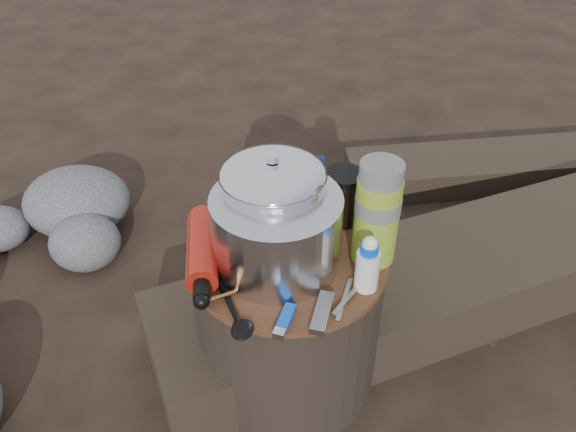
% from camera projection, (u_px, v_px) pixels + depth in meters
% --- Properties ---
extents(ground, '(60.00, 60.00, 0.00)m').
position_uv_depth(ground, '(288.00, 371.00, 1.44)').
color(ground, black).
rests_on(ground, ground).
extents(stump, '(0.41, 0.41, 0.37)m').
position_uv_depth(stump, '(288.00, 319.00, 1.32)').
color(stump, black).
rests_on(stump, ground).
extents(rock_ring, '(0.45, 0.98, 0.19)m').
position_uv_depth(rock_ring, '(0.00, 281.00, 1.54)').
color(rock_ring, '#58585D').
rests_on(rock_ring, ground).
extents(log_main, '(1.89, 1.42, 0.17)m').
position_uv_depth(log_main, '(519.00, 256.00, 1.64)').
color(log_main, '#30261D').
rests_on(log_main, ground).
extents(log_small, '(1.23, 0.61, 0.10)m').
position_uv_depth(log_small, '(521.00, 165.00, 2.07)').
color(log_small, '#30261D').
rests_on(log_small, ground).
extents(foil_windscreen, '(0.26, 0.26, 0.16)m').
position_uv_depth(foil_windscreen, '(277.00, 230.00, 1.15)').
color(foil_windscreen, silver).
rests_on(foil_windscreen, stump).
extents(camping_pot, '(0.21, 0.21, 0.21)m').
position_uv_depth(camping_pot, '(273.00, 204.00, 1.17)').
color(camping_pot, white).
rests_on(camping_pot, stump).
extents(fuel_bottle, '(0.14, 0.27, 0.06)m').
position_uv_depth(fuel_bottle, '(202.00, 249.00, 1.17)').
color(fuel_bottle, '#AF1F14').
rests_on(fuel_bottle, stump).
extents(thermos, '(0.09, 0.09, 0.22)m').
position_uv_depth(thermos, '(377.00, 213.00, 1.14)').
color(thermos, '#89A62A').
rests_on(thermos, stump).
extents(travel_mug, '(0.08, 0.08, 0.12)m').
position_uv_depth(travel_mug, '(343.00, 197.00, 1.27)').
color(travel_mug, black).
rests_on(travel_mug, stump).
extents(stuff_sack, '(0.14, 0.11, 0.09)m').
position_uv_depth(stuff_sack, '(250.00, 195.00, 1.29)').
color(stuff_sack, '#D1BE00').
rests_on(stuff_sack, stump).
extents(food_pouch, '(0.10, 0.05, 0.13)m').
position_uv_depth(food_pouch, '(302.00, 184.00, 1.30)').
color(food_pouch, '#0F174B').
rests_on(food_pouch, stump).
extents(lighter, '(0.03, 0.08, 0.01)m').
position_uv_depth(lighter, '(286.00, 317.00, 1.06)').
color(lighter, blue).
rests_on(lighter, stump).
extents(multitool, '(0.03, 0.10, 0.01)m').
position_uv_depth(multitool, '(322.00, 313.00, 1.07)').
color(multitool, '#B9BABF').
rests_on(multitool, stump).
extents(pot_grabber, '(0.06, 0.12, 0.01)m').
position_uv_depth(pot_grabber, '(344.00, 298.00, 1.10)').
color(pot_grabber, '#B9BABF').
rests_on(pot_grabber, stump).
extents(spork, '(0.12, 0.15, 0.01)m').
position_uv_depth(spork, '(229.00, 302.00, 1.10)').
color(spork, black).
rests_on(spork, stump).
extents(squeeze_bottle, '(0.05, 0.05, 0.11)m').
position_uv_depth(squeeze_bottle, '(368.00, 266.00, 1.10)').
color(squeeze_bottle, white).
rests_on(squeeze_bottle, stump).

